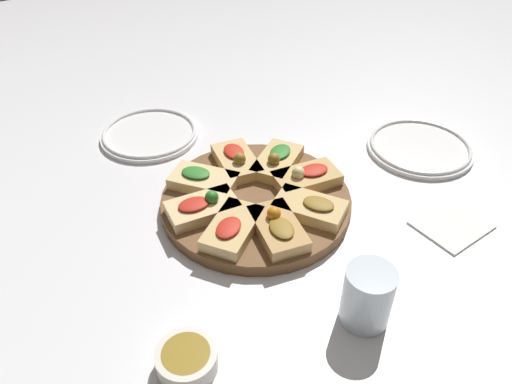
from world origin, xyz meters
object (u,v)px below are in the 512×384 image
dipping_bowl (187,359)px  plate_right (420,147)px  serving_board (256,201)px  napkin_stack (452,224)px  plate_left (150,134)px  water_glass (367,296)px

dipping_bowl → plate_right: bearing=20.0°
serving_board → napkin_stack: 0.36m
plate_left → plate_right: 0.60m
plate_left → plate_right: bearing=-34.6°
napkin_stack → plate_right: bearing=59.6°
napkin_stack → dipping_bowl: dipping_bowl is taller
plate_right → water_glass: (-0.39, -0.29, 0.04)m
serving_board → napkin_stack: (0.28, -0.22, -0.01)m
plate_left → water_glass: (0.10, -0.63, 0.04)m
serving_board → plate_left: size_ratio=1.61×
plate_left → dipping_bowl: size_ratio=2.60×
plate_right → plate_left: bearing=145.4°
napkin_stack → dipping_bowl: bearing=-177.0°
plate_right → water_glass: water_glass is taller
dipping_bowl → napkin_stack: bearing=3.0°
serving_board → plate_right: size_ratio=1.57×
plate_right → dipping_bowl: (-0.65, -0.24, 0.01)m
water_glass → napkin_stack: bearing=16.7°
water_glass → napkin_stack: water_glass is taller
plate_left → dipping_bowl: bearing=-105.2°
water_glass → dipping_bowl: 0.27m
plate_right → dipping_bowl: size_ratio=2.67×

